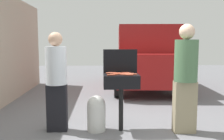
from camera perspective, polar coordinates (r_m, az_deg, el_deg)
ground_plane at (r=4.43m, az=2.31°, el=-13.66°), size 24.00×24.00×0.00m
bbq_grill at (r=4.19m, az=2.12°, el=-3.05°), size 0.60×0.44×0.98m
grill_lid_open at (r=4.36m, az=1.91°, el=2.07°), size 0.60×0.05×0.42m
hot_dog_0 at (r=4.08m, az=0.50°, el=-1.02°), size 0.13×0.04×0.03m
hot_dog_1 at (r=4.11m, az=4.92°, el=-0.99°), size 0.13×0.04×0.03m
hot_dog_2 at (r=4.28m, az=-0.02°, el=-0.66°), size 0.13×0.04×0.03m
hot_dog_3 at (r=4.22m, az=3.45°, el=-0.78°), size 0.13×0.04×0.03m
hot_dog_4 at (r=4.19m, az=1.62°, el=-0.83°), size 0.13×0.04×0.03m
hot_dog_5 at (r=4.18m, az=4.18°, el=-0.86°), size 0.13×0.04×0.03m
hot_dog_6 at (r=4.09m, az=2.70°, el=-1.00°), size 0.13×0.03×0.03m
hot_dog_7 at (r=4.25m, az=1.16°, el=-0.72°), size 0.13×0.03×0.03m
hot_dog_8 at (r=4.03m, az=3.99°, el=-1.13°), size 0.13×0.04×0.03m
hot_dog_9 at (r=4.30m, az=3.06°, el=-0.64°), size 0.13×0.04×0.03m
hot_dog_10 at (r=4.01m, az=-0.23°, el=-1.14°), size 0.13×0.04×0.03m
hot_dog_11 at (r=4.07m, az=3.18°, el=-1.05°), size 0.13×0.03×0.03m
hot_dog_12 at (r=4.13m, az=3.20°, el=-0.93°), size 0.13×0.03×0.03m
hot_dog_13 at (r=4.15m, az=1.14°, el=-0.89°), size 0.13×0.03×0.03m
hot_dog_14 at (r=4.25m, az=-0.53°, el=-0.72°), size 0.13×0.03×0.03m
propane_tank at (r=4.29m, az=-3.66°, el=-9.80°), size 0.32×0.32×0.62m
person_left at (r=4.26m, az=-12.79°, el=-1.85°), size 0.36×0.36×1.69m
person_right at (r=4.26m, az=16.70°, el=-1.02°), size 0.38×0.38×1.82m
parked_minivan at (r=8.29m, az=7.66°, el=2.94°), size 2.25×4.51×2.02m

